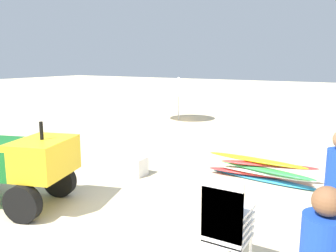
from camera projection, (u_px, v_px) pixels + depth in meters
The scene contains 6 objects.
ground at pixel (92, 228), 5.33m from camera, with size 80.00×80.00×0.00m, color beige.
utility_cart at pixel (2, 161), 6.07m from camera, with size 2.79×1.94×1.50m.
stacked_plastic_chairs at pixel (226, 220), 4.01m from camera, with size 0.48×0.48×1.20m.
surfboard_pile at pixel (262, 171), 7.35m from camera, with size 2.39×0.75×0.48m.
beach_umbrella_left at pixel (179, 85), 14.69m from camera, with size 1.99×1.99×1.81m.
cooler_box at pixel (134, 166), 7.76m from camera, with size 0.52×0.39×0.40m, color white.
Camera 1 is at (3.52, -3.67, 2.49)m, focal length 37.78 mm.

